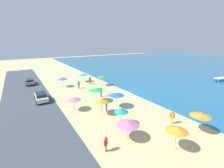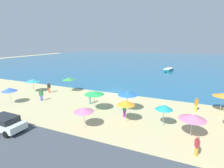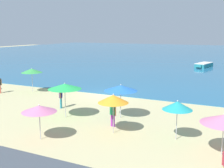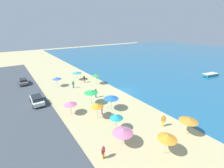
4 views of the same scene
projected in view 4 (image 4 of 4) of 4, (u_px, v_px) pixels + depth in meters
name	position (u px, v px, depth m)	size (l,w,h in m)	color
ground_plane	(123.00, 92.00, 31.82)	(160.00, 160.00, 0.00)	#C5B986
coastal_road	(28.00, 120.00, 22.05)	(80.00, 8.00, 0.06)	#404851
beach_umbrella_0	(116.00, 116.00, 19.33)	(1.74, 1.74, 2.38)	#B2B2B7
beach_umbrella_1	(70.00, 103.00, 22.99)	(2.03, 2.03, 2.13)	#B2B2B7
beach_umbrella_2	(96.00, 75.00, 35.31)	(2.16, 2.16, 2.55)	#B2B2B7
beach_umbrella_3	(123.00, 131.00, 16.83)	(2.37, 2.37, 2.22)	#B2B2B7
beach_umbrella_4	(111.00, 97.00, 24.16)	(2.43, 2.43, 2.50)	#B2B2B7
beach_umbrella_5	(91.00, 92.00, 26.03)	(2.44, 2.44, 2.59)	#B2B2B7
beach_umbrella_6	(167.00, 137.00, 15.40)	(2.03, 2.03, 2.55)	#B2B2B7
beach_umbrella_7	(77.00, 72.00, 38.34)	(2.42, 2.42, 2.28)	#B2B2B7
beach_umbrella_8	(189.00, 120.00, 18.38)	(2.22, 2.22, 2.44)	#B2B2B7
beach_umbrella_9	(97.00, 105.00, 21.78)	(1.90, 1.90, 2.52)	#B2B2B7
beach_umbrella_10	(57.00, 78.00, 34.02)	(2.05, 2.05, 2.31)	#B2B2B7
bather_0	(84.00, 79.00, 36.85)	(0.51, 0.37, 1.77)	#D15B3F
bather_1	(73.00, 84.00, 33.43)	(0.40, 0.47, 1.70)	#4057C0
bather_2	(163.00, 120.00, 20.33)	(0.44, 0.42, 1.78)	yellow
bather_3	(96.00, 93.00, 28.89)	(0.35, 0.52, 1.83)	teal
bather_4	(102.00, 109.00, 23.25)	(0.55, 0.32, 1.70)	purple
bather_5	(103.00, 152.00, 15.34)	(0.36, 0.51, 1.59)	gold
parked_car_0	(23.00, 81.00, 35.70)	(4.03, 1.89, 1.33)	gray
parked_car_1	(37.00, 100.00, 26.46)	(4.44, 1.99, 1.48)	silver
skiff_nearshore	(210.00, 75.00, 41.77)	(2.72, 5.07, 0.75)	teal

